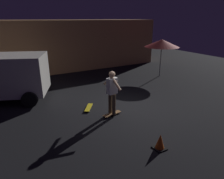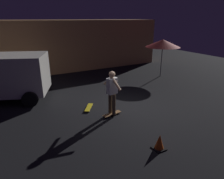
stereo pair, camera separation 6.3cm
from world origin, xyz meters
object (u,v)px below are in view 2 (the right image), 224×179
object	(u,v)px
patio_umbrella	(163,43)
skater	(112,90)
skateboard_ridden	(112,114)
skateboard_spare	(89,107)
traffic_cone	(159,142)

from	to	relation	value
patio_umbrella	skater	distance (m)	6.35
skateboard_ridden	skateboard_spare	distance (m)	1.12
skater	traffic_cone	distance (m)	2.62
skateboard_spare	skater	xyz separation A→B (m)	(0.56, -0.97, 0.98)
patio_umbrella	skater	xyz separation A→B (m)	(-5.34, -3.28, -1.04)
patio_umbrella	skateboard_ridden	world-z (taller)	patio_umbrella
traffic_cone	skater	bearing A→B (deg)	93.92
skater	skateboard_ridden	bearing A→B (deg)	-90.00
patio_umbrella	skater	bearing A→B (deg)	-148.42
skater	traffic_cone	bearing A→B (deg)	-86.08
skateboard_ridden	skater	xyz separation A→B (m)	(0.00, 0.00, 0.98)
skateboard_spare	traffic_cone	size ratio (longest dim) A/B	1.64
patio_umbrella	skateboard_ridden	bearing A→B (deg)	-148.42
skateboard_spare	skateboard_ridden	bearing A→B (deg)	-60.12
patio_umbrella	traffic_cone	bearing A→B (deg)	-131.91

